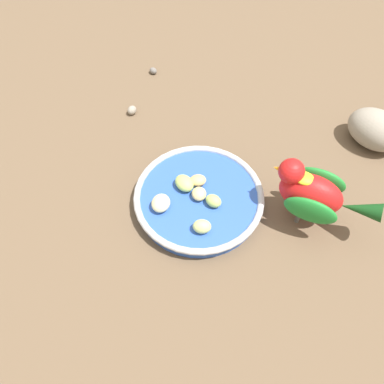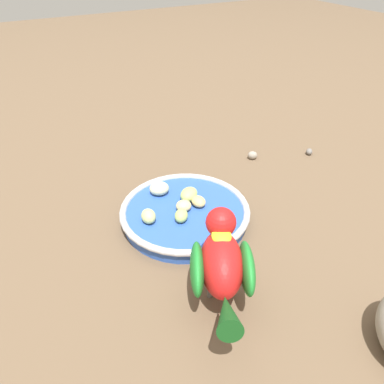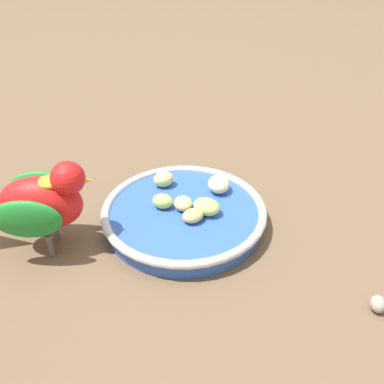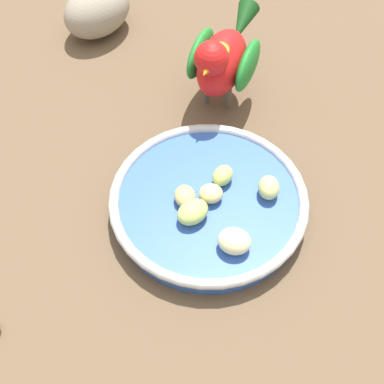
{
  "view_description": "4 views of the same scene",
  "coord_description": "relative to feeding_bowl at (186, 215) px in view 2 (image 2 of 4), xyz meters",
  "views": [
    {
      "loc": [
        0.37,
        -0.04,
        0.6
      ],
      "look_at": [
        0.0,
        -0.01,
        0.07
      ],
      "focal_mm": 38.04,
      "sensor_mm": 36.0,
      "label": 1
    },
    {
      "loc": [
        0.22,
        0.46,
        0.42
      ],
      "look_at": [
        -0.02,
        0.02,
        0.07
      ],
      "focal_mm": 35.41,
      "sensor_mm": 36.0,
      "label": 2
    },
    {
      "loc": [
        -0.44,
        0.2,
        0.37
      ],
      "look_at": [
        -0.01,
        -0.02,
        0.04
      ],
      "focal_mm": 40.1,
      "sensor_mm": 36.0,
      "label": 3
    },
    {
      "loc": [
        -0.07,
        -0.36,
        0.53
      ],
      "look_at": [
        -0.04,
        -0.01,
        0.06
      ],
      "focal_mm": 51.47,
      "sensor_mm": 36.0,
      "label": 4
    }
  ],
  "objects": [
    {
      "name": "apple_piece_2",
      "position": [
        0.07,
        -0.0,
        0.02
      ],
      "size": [
        0.03,
        0.03,
        0.02
      ],
      "primitive_type": "ellipsoid",
      "rotation": [
        0.0,
        0.0,
        1.45
      ],
      "color": "#C6D17A",
      "rests_on": "feeding_bowl"
    },
    {
      "name": "feeding_bowl",
      "position": [
        0.0,
        0.0,
        0.0
      ],
      "size": [
        0.23,
        0.23,
        0.03
      ],
      "color": "#2D56B7",
      "rests_on": "ground_plane"
    },
    {
      "name": "pebble_1",
      "position": [
        -0.23,
        -0.13,
        -0.01
      ],
      "size": [
        0.03,
        0.03,
        0.02
      ],
      "primitive_type": "ellipsoid",
      "rotation": [
        0.0,
        0.0,
        2.53
      ],
      "color": "gray",
      "rests_on": "ground_plane"
    },
    {
      "name": "apple_piece_4",
      "position": [
        -0.02,
        -0.03,
        0.02
      ],
      "size": [
        0.05,
        0.04,
        0.02
      ],
      "primitive_type": "ellipsoid",
      "rotation": [
        0.0,
        0.0,
        3.76
      ],
      "color": "#B2CC66",
      "rests_on": "feeding_bowl"
    },
    {
      "name": "pebble_0",
      "position": [
        -0.36,
        -0.08,
        -0.01
      ],
      "size": [
        0.02,
        0.02,
        0.01
      ],
      "primitive_type": "ellipsoid",
      "rotation": [
        0.0,
        0.0,
        0.77
      ],
      "color": "slate",
      "rests_on": "ground_plane"
    },
    {
      "name": "parrot",
      "position": [
        0.04,
        0.17,
        0.06
      ],
      "size": [
        0.12,
        0.17,
        0.13
      ],
      "rotation": [
        0.0,
        0.0,
        -2.05
      ],
      "color": "#59544C",
      "rests_on": "ground_plane"
    },
    {
      "name": "apple_piece_1",
      "position": [
        0.0,
        0.0,
        0.02
      ],
      "size": [
        0.03,
        0.02,
        0.02
      ],
      "primitive_type": "ellipsoid",
      "rotation": [
        0.0,
        0.0,
        0.0
      ],
      "color": "#E5C67F",
      "rests_on": "feeding_bowl"
    },
    {
      "name": "apple_piece_3",
      "position": [
        -0.03,
        -0.0,
        0.02
      ],
      "size": [
        0.02,
        0.03,
        0.02
      ],
      "primitive_type": "ellipsoid",
      "rotation": [
        0.0,
        0.0,
        4.77
      ],
      "color": "tan",
      "rests_on": "feeding_bowl"
    },
    {
      "name": "ground_plane",
      "position": [
        0.02,
        -0.0,
        -0.02
      ],
      "size": [
        4.0,
        4.0,
        0.0
      ],
      "primitive_type": "plane",
      "color": "brown"
    },
    {
      "name": "apple_piece_5",
      "position": [
        0.01,
        -0.07,
        0.02
      ],
      "size": [
        0.04,
        0.04,
        0.02
      ],
      "primitive_type": "ellipsoid",
      "rotation": [
        0.0,
        0.0,
        2.76
      ],
      "color": "beige",
      "rests_on": "feeding_bowl"
    },
    {
      "name": "apple_piece_0",
      "position": [
        0.02,
        0.02,
        0.02
      ],
      "size": [
        0.03,
        0.04,
        0.02
      ],
      "primitive_type": "ellipsoid",
      "rotation": [
        0.0,
        0.0,
        0.88
      ],
      "color": "#B2CC66",
      "rests_on": "feeding_bowl"
    }
  ]
}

